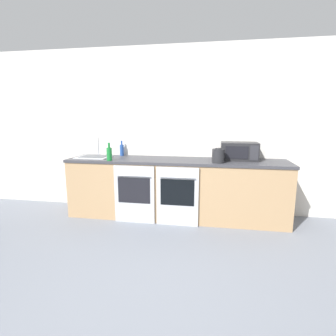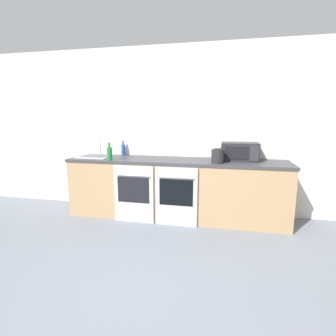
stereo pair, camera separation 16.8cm
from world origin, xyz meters
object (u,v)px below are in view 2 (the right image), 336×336
microwave (240,152)px  oven_left (134,194)px  bottle_green (110,153)px  kettle (218,156)px  oven_right (176,196)px  sink (96,156)px  bottle_blue (123,150)px

microwave → oven_left: bearing=-163.3°
bottle_green → kettle: (1.55, 0.08, -0.00)m
oven_right → sink: sink is taller
oven_right → kettle: kettle is taller
bottle_blue → microwave: bearing=-4.8°
oven_right → sink: size_ratio=1.72×
sink → bottle_blue: bearing=35.7°
oven_right → kettle: 0.80m
oven_right → kettle: (0.54, 0.16, 0.56)m
oven_left → microwave: 1.65m
microwave → oven_right: bearing=-152.5°
bottle_green → sink: 0.45m
oven_left → microwave: size_ratio=1.60×
bottle_green → oven_left: bearing=-11.5°
bottle_green → bottle_blue: size_ratio=1.06×
microwave → kettle: 0.42m
kettle → oven_left: bearing=-172.3°
oven_left → kettle: size_ratio=4.14×
microwave → bottle_green: microwave is taller
oven_left → microwave: (1.47, 0.44, 0.60)m
oven_right → bottle_blue: 1.30m
oven_left → bottle_blue: (-0.38, 0.60, 0.56)m
microwave → bottle_blue: 1.86m
microwave → kettle: (-0.30, -0.28, -0.03)m
oven_left → bottle_green: 0.69m
oven_left → bottle_blue: bearing=122.6°
oven_right → bottle_blue: (-1.01, 0.60, 0.56)m
oven_left → bottle_green: bottle_green is taller
bottle_green → bottle_blue: bearing=89.6°
microwave → bottle_green: bearing=-168.9°
oven_left → sink: sink is taller
oven_left → bottle_green: bearing=168.5°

